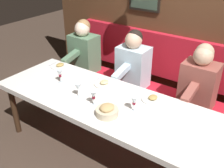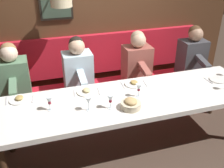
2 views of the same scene
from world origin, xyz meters
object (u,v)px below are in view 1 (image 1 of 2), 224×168
diner_far (84,48)px  wine_glass_5 (78,88)px  diner_middle (133,61)px  wine_glass_2 (134,101)px  dining_table (128,113)px  wine_glass_4 (60,74)px  bread_bowl (107,111)px  wine_glass_3 (93,95)px  diner_near (199,79)px

diner_far → wine_glass_5: (-1.01, -0.79, 0.04)m
diner_middle → wine_glass_2: bearing=-148.5°
dining_table → wine_glass_4: 0.95m
dining_table → wine_glass_2: 0.19m
wine_glass_2 → bread_bowl: bearing=139.6°
dining_table → wine_glass_3: (-0.16, 0.31, 0.17)m
wine_glass_5 → bread_bowl: size_ratio=0.75×
diner_near → wine_glass_4: 1.62m
diner_middle → wine_glass_3: size_ratio=4.82×
diner_middle → wine_glass_4: diner_middle is taller
bread_bowl → diner_middle: bearing=18.8°
diner_near → dining_table: bearing=154.6°
bread_bowl → wine_glass_4: bearing=75.3°
dining_table → diner_near: size_ratio=3.94×
diner_far → diner_middle: bearing=-90.0°
wine_glass_3 → wine_glass_5: bearing=82.5°
diner_far → bread_bowl: size_ratio=3.60×
diner_far → bread_bowl: bearing=-131.8°
wine_glass_2 → wine_glass_3: 0.41m
dining_table → wine_glass_2: bearing=-99.3°
dining_table → wine_glass_4: wine_glass_4 is taller
wine_glass_5 → bread_bowl: bearing=-101.8°
diner_far → wine_glass_2: size_ratio=4.82×
diner_middle → wine_glass_4: bearing=152.1°
diner_far → wine_glass_2: 1.67m
diner_near → wine_glass_3: size_ratio=4.82×
dining_table → diner_far: bearing=56.5°
dining_table → wine_glass_3: bearing=116.6°
diner_near → wine_glass_5: (-1.01, 0.96, 0.04)m
diner_near → diner_middle: bearing=90.0°
diner_middle → wine_glass_3: diner_middle is taller
dining_table → bread_bowl: bread_bowl is taller
dining_table → diner_near: bearing=-25.4°
diner_far → bread_bowl: diner_far is taller
wine_glass_5 → bread_bowl: wine_glass_5 is taller
dining_table → wine_glass_5: (-0.13, 0.54, 0.17)m
dining_table → diner_middle: bearing=28.2°
diner_middle → bread_bowl: size_ratio=3.60×
diner_far → diner_near: bearing=-90.0°
wine_glass_3 → wine_glass_4: bearing=75.9°
wine_glass_5 → wine_glass_4: bearing=72.2°
wine_glass_3 → wine_glass_4: 0.65m
dining_table → bread_bowl: size_ratio=14.17×
wine_glass_4 → wine_glass_2: bearing=-90.8°
wine_glass_3 → bread_bowl: size_ratio=0.75×
diner_near → wine_glass_2: size_ratio=4.82×
diner_near → wine_glass_2: 0.96m
bread_bowl → wine_glass_5: bearing=78.2°
diner_middle → wine_glass_2: diner_middle is taller
bread_bowl → diner_far: bearing=48.2°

